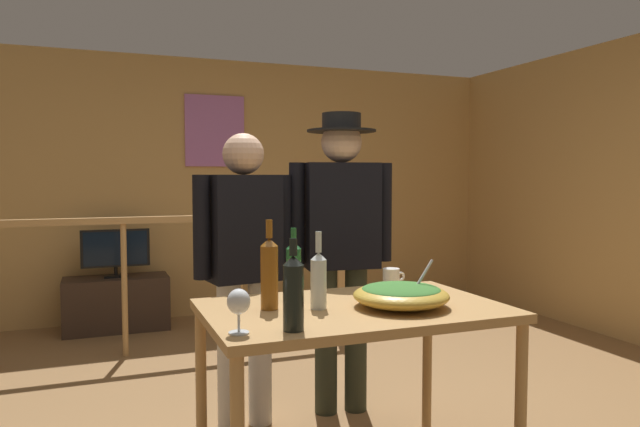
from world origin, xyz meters
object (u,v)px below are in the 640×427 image
(stair_railing, at_px, (202,258))
(framed_picture, at_px, (215,131))
(wine_bottle_green, at_px, (294,269))
(mug_white, at_px, (391,278))
(tv_console, at_px, (117,304))
(flat_screen_tv, at_px, (116,249))
(salad_bowl, at_px, (401,294))
(wine_bottle_amber, at_px, (269,272))
(serving_table, at_px, (353,325))
(wine_bottle_clear, at_px, (319,279))
(person_standing_right, at_px, (341,233))
(wine_glass, at_px, (239,303))
(person_standing_left, at_px, (244,256))
(wine_bottle_dark, at_px, (293,292))

(stair_railing, bearing_deg, framed_picture, 73.69)
(wine_bottle_green, bearing_deg, mug_white, 8.24)
(tv_console, distance_m, flat_screen_tv, 0.50)
(salad_bowl, height_order, wine_bottle_amber, wine_bottle_amber)
(mug_white, bearing_deg, serving_table, -138.24)
(stair_railing, distance_m, wine_bottle_amber, 2.31)
(wine_bottle_amber, bearing_deg, flat_screen_tv, 99.46)
(serving_table, xyz_separation_m, wine_bottle_amber, (-0.36, 0.07, 0.24))
(stair_railing, distance_m, wine_bottle_clear, 2.37)
(salad_bowl, relative_size, wine_bottle_green, 1.26)
(salad_bowl, xyz_separation_m, wine_bottle_amber, (-0.54, 0.16, 0.10))
(framed_picture, distance_m, salad_bowl, 3.72)
(mug_white, distance_m, person_standing_right, 0.53)
(wine_bottle_amber, relative_size, person_standing_right, 0.22)
(serving_table, distance_m, wine_bottle_clear, 0.27)
(wine_glass, xyz_separation_m, person_standing_left, (0.28, 1.07, 0.02))
(person_standing_right, bearing_deg, wine_bottle_green, 57.95)
(framed_picture, bearing_deg, person_standing_right, -85.71)
(person_standing_left, bearing_deg, wine_bottle_amber, 76.38)
(tv_console, height_order, wine_bottle_green, wine_bottle_green)
(framed_picture, distance_m, wine_bottle_dark, 3.92)
(tv_console, height_order, person_standing_right, person_standing_right)
(wine_bottle_green, bearing_deg, person_standing_left, 99.37)
(tv_console, distance_m, wine_bottle_amber, 3.27)
(tv_console, relative_size, flat_screen_tv, 1.55)
(framed_picture, relative_size, serving_table, 0.54)
(salad_bowl, distance_m, wine_bottle_dark, 0.59)
(wine_glass, bearing_deg, mug_white, 32.06)
(wine_bottle_green, relative_size, person_standing_right, 0.19)
(wine_bottle_green, height_order, mug_white, wine_bottle_green)
(serving_table, xyz_separation_m, person_standing_right, (0.29, 0.80, 0.32))
(framed_picture, bearing_deg, tv_console, -163.17)
(serving_table, relative_size, wine_bottle_dark, 3.80)
(wine_glass, distance_m, wine_bottle_amber, 0.40)
(stair_railing, relative_size, wine_bottle_amber, 9.69)
(stair_railing, distance_m, wine_bottle_dark, 2.67)
(wine_bottle_green, bearing_deg, wine_glass, -126.89)
(salad_bowl, xyz_separation_m, wine_glass, (-0.75, -0.17, 0.05))
(flat_screen_tv, relative_size, wine_bottle_dark, 1.72)
(wine_bottle_green, relative_size, wine_bottle_clear, 0.99)
(wine_bottle_dark, bearing_deg, serving_table, 38.08)
(flat_screen_tv, xyz_separation_m, wine_bottle_amber, (0.52, -3.11, 0.24))
(wine_glass, bearing_deg, person_standing_right, 51.29)
(tv_console, relative_size, mug_white, 7.48)
(wine_bottle_clear, xyz_separation_m, mug_white, (0.51, 0.31, -0.08))
(stair_railing, bearing_deg, mug_white, -73.64)
(serving_table, xyz_separation_m, wine_bottle_clear, (-0.16, 0.01, 0.21))
(framed_picture, distance_m, wine_bottle_amber, 3.56)
(flat_screen_tv, height_order, wine_bottle_dark, wine_bottle_dark)
(person_standing_left, height_order, person_standing_right, person_standing_right)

